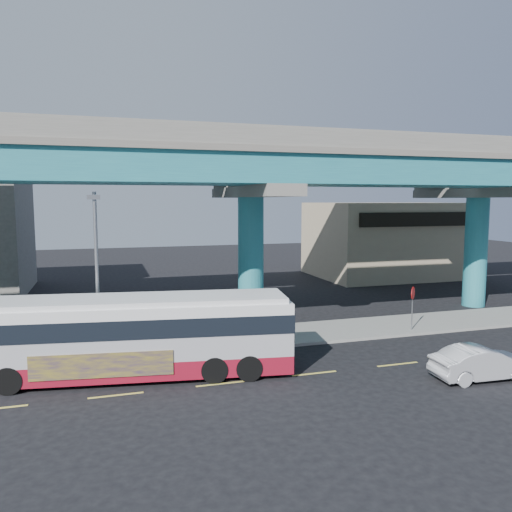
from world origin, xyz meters
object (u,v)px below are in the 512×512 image
object	(u,v)px
street_lamp	(96,252)
stop_sign	(413,299)
sedan	(482,363)
transit_bus	(134,333)

from	to	relation	value
street_lamp	stop_sign	bearing A→B (deg)	2.56
street_lamp	stop_sign	distance (m)	16.67
sedan	street_lamp	xyz separation A→B (m)	(-14.78, 6.34, 4.32)
sedan	transit_bus	bearing A→B (deg)	74.98
transit_bus	sedan	xyz separation A→B (m)	(13.40, -4.46, -1.13)
street_lamp	stop_sign	world-z (taller)	street_lamp
sedan	stop_sign	world-z (taller)	stop_sign
transit_bus	street_lamp	distance (m)	3.96
transit_bus	street_lamp	size ratio (longest dim) A/B	1.76
sedan	street_lamp	bearing A→B (deg)	70.14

